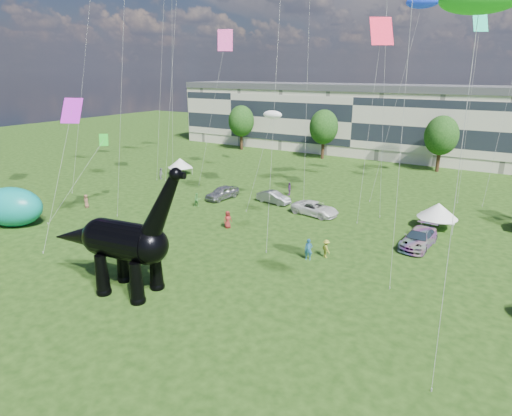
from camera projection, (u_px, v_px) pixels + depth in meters
The scene contains 14 objects.
ground at pixel (177, 301), 30.32m from camera, with size 220.00×220.00×0.00m, color #16330C.
terrace_row at pixel (362, 122), 82.57m from camera, with size 78.00×11.00×12.00m, color beige.
tree_far_left at pixel (241, 119), 86.29m from camera, with size 5.20×5.20×9.44m.
tree_mid_left at pixel (324, 124), 77.23m from camera, with size 5.20×5.20×9.44m.
tree_mid_right at pixel (442, 132), 67.15m from camera, with size 5.20×5.20×9.44m.
dinosaur_sculpture at pixel (120, 242), 30.71m from camera, with size 12.43×4.02×10.11m.
car_silver at pixel (222, 193), 54.08m from camera, with size 1.95×4.85×1.65m, color #AAABAF.
car_grey at pixel (274, 197), 52.41m from camera, with size 1.53×4.38×1.44m, color slate.
car_white at pixel (315, 209), 48.07m from camera, with size 2.49×5.40×1.50m, color white.
car_dark at pixel (419, 238), 39.38m from camera, with size 2.33×5.73×1.66m, color #595960.
gazebo_near at pixel (438, 211), 43.57m from camera, with size 4.67×4.67×2.76m.
gazebo_left at pixel (180, 163), 66.67m from camera, with size 4.78×4.78×2.55m.
inflatable_teal at pixel (12, 207), 44.42m from camera, with size 6.58×4.11×4.11m, color #0B8B83.
visitors at pixel (243, 207), 48.26m from camera, with size 46.46×22.93×1.88m.
Camera 1 is at (18.95, -19.80, 15.57)m, focal length 30.00 mm.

